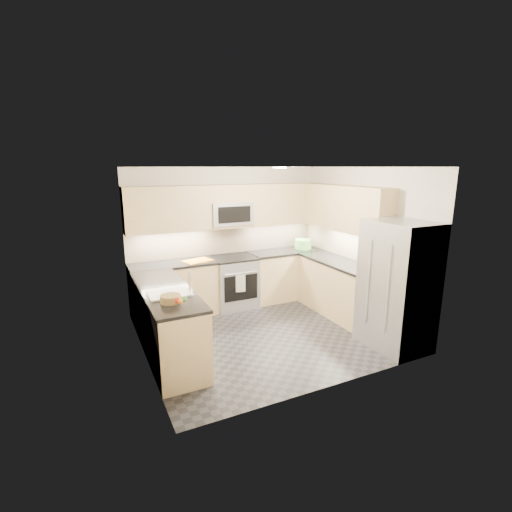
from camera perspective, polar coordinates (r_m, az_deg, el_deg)
name	(u,v)px	position (r m, az deg, el deg)	size (l,w,h in m)	color
floor	(266,333)	(5.85, 1.53, -11.76)	(3.60, 3.20, 0.00)	black
ceiling	(267,167)	(5.29, 1.70, 13.55)	(3.60, 3.20, 0.02)	beige
wall_back	(227,236)	(6.86, -4.56, 3.01)	(3.60, 0.02, 2.50)	beige
wall_front	(334,285)	(4.13, 11.91, -4.35)	(3.60, 0.02, 2.50)	beige
wall_left	(140,269)	(4.90, -17.45, -1.87)	(0.02, 3.20, 2.50)	beige
wall_right	(362,244)	(6.45, 15.97, 1.84)	(0.02, 3.20, 2.50)	beige
base_cab_back_left	(174,291)	(6.47, -12.50, -5.24)	(1.42, 0.60, 0.90)	#DCBE85
base_cab_back_right	(285,275)	(7.25, 4.49, -2.92)	(1.42, 0.60, 0.90)	#DCBE85
base_cab_right	(339,289)	(6.57, 12.68, -4.97)	(0.60, 1.70, 0.90)	#DCBE85
base_cab_peninsula	(167,323)	(5.20, -13.51, -10.04)	(0.60, 2.00, 0.90)	#DCBE85
countertop_back_left	(173,264)	(6.34, -12.71, -1.22)	(1.42, 0.63, 0.04)	black
countertop_back_right	(285,251)	(7.13, 4.56, 0.70)	(1.42, 0.63, 0.04)	black
countertop_right	(341,263)	(6.44, 12.90, -1.00)	(0.63, 1.70, 0.04)	black
countertop_peninsula	(165,290)	(5.04, -13.80, -5.13)	(0.63, 2.00, 0.04)	black
upper_cab_back	(230,206)	(6.62, -4.10, 7.66)	(3.60, 0.35, 0.75)	#DCBE85
upper_cab_right	(345,208)	(6.45, 13.50, 7.18)	(0.35, 1.95, 0.75)	#DCBE85
backsplash_back	(227,239)	(6.87, -4.54, 2.55)	(3.60, 0.01, 0.51)	#C1AB8B
backsplash_right	(344,242)	(6.79, 13.40, 2.09)	(0.01, 2.30, 0.51)	#C1AB8B
gas_range	(234,282)	(6.76, -3.43, -4.08)	(0.76, 0.65, 0.91)	#A4A6AC
range_cooktop	(233,258)	(6.64, -3.48, -0.29)	(0.76, 0.65, 0.03)	black
oven_door_glass	(241,288)	(6.48, -2.30, -4.92)	(0.62, 0.02, 0.45)	black
oven_handle	(241,273)	(6.38, -2.26, -2.67)	(0.02, 0.02, 0.60)	#B2B5BA
microwave	(230,213)	(6.61, -4.00, 6.56)	(0.76, 0.40, 0.40)	#A7ABAF
microwave_door	(235,215)	(6.42, -3.31, 6.37)	(0.60, 0.01, 0.28)	black
refrigerator	(397,286)	(5.50, 20.93, -4.29)	(0.70, 0.90, 1.80)	#9DA0A4
fridge_handle_left	(387,290)	(5.11, 19.56, -4.92)	(0.02, 0.02, 1.20)	#B2B5BA
fridge_handle_right	(368,282)	(5.35, 16.84, -3.88)	(0.02, 0.02, 1.20)	#B2B5BA
sink_basin	(170,299)	(4.82, -13.13, -6.45)	(0.52, 0.38, 0.16)	white
faucet	(189,281)	(4.81, -10.24, -3.82)	(0.03, 0.03, 0.28)	silver
utensil_bowl	(303,244)	(7.29, 7.25, 1.82)	(0.32, 0.32, 0.18)	#61B84F
cutting_board	(198,261)	(6.37, -8.94, -0.73)	(0.45, 0.32, 0.01)	orange
fruit_basket	(171,299)	(4.51, -13.01, -6.42)	(0.24, 0.24, 0.09)	olive
fruit_apple	(178,300)	(4.24, -11.96, -6.69)	(0.08, 0.08, 0.08)	red
fruit_pear	(184,299)	(4.26, -10.98, -6.51)	(0.07, 0.07, 0.07)	#4BA044
dish_towel_check	(241,283)	(6.40, -2.39, -4.21)	(0.17, 0.01, 0.31)	silver
fruit_orange	(180,301)	(4.21, -11.55, -6.85)	(0.06, 0.06, 0.06)	orange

